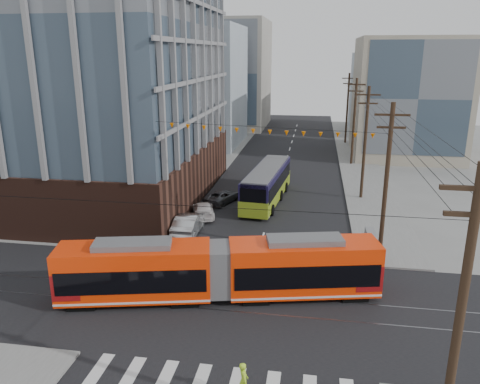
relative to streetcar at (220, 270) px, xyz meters
name	(u,v)px	position (x,y,z in m)	size (l,w,h in m)	color
ground	(230,343)	(1.40, -4.41, -1.79)	(160.00, 160.00, 0.00)	slate
office_building	(46,49)	(-20.60, 18.59, 12.51)	(30.00, 25.00, 28.60)	#381E16
bg_bldg_nw_near	(183,86)	(-15.60, 47.59, 7.21)	(18.00, 16.00, 18.00)	#8C99A5
bg_bldg_ne_near	(408,98)	(17.40, 43.59, 6.21)	(14.00, 14.00, 16.00)	gray
bg_bldg_nw_far	(226,74)	(-12.60, 67.59, 8.21)	(16.00, 18.00, 20.00)	gray
bg_bldg_ne_far	(399,94)	(19.40, 63.59, 5.21)	(16.00, 16.00, 14.00)	#8C99A5
utility_pole_near	(458,331)	(9.90, -10.41, 3.71)	(0.30, 0.30, 11.00)	black
utility_pole_far	(347,109)	(9.90, 51.59, 3.71)	(0.30, 0.30, 11.00)	black
streetcar	(220,270)	(0.00, 0.00, 0.00)	(18.63, 2.62, 3.59)	#F93106
city_bus	(267,184)	(0.71, 19.29, -0.07)	(2.64, 12.20, 3.46)	#171236
parked_car_silver	(189,224)	(-4.57, 9.73, -0.97)	(1.75, 5.03, 1.66)	#A4A6A8
parked_car_white	(203,210)	(-4.36, 13.85, -1.15)	(1.81, 4.44, 1.29)	silver
parked_car_grey	(222,196)	(-3.52, 18.15, -1.19)	(1.99, 4.33, 1.20)	#47494E
pedestrian	(244,380)	(2.65, -8.05, -0.96)	(0.61, 0.40, 1.67)	#B7E92B
jersey_barrier	(372,243)	(9.70, 9.05, -1.36)	(0.98, 4.36, 0.87)	slate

